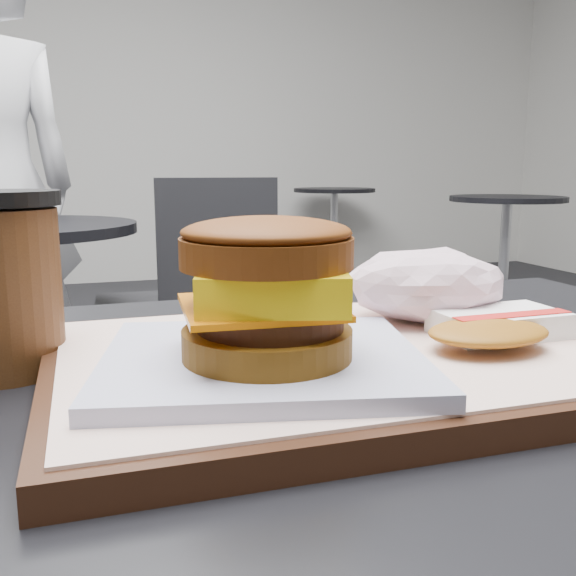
# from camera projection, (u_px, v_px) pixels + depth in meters

# --- Properties ---
(serving_tray) EXTENTS (0.38, 0.28, 0.02)m
(serving_tray) POSITION_uv_depth(u_px,v_px,m) (336.00, 361.00, 0.44)
(serving_tray) COLOR black
(serving_tray) RESTS_ON customer_table
(breakfast_sandwich) EXTENTS (0.22, 0.21, 0.09)m
(breakfast_sandwich) POSITION_uv_depth(u_px,v_px,m) (266.00, 307.00, 0.38)
(breakfast_sandwich) COLOR silver
(breakfast_sandwich) RESTS_ON serving_tray
(hash_brown) EXTENTS (0.12, 0.09, 0.02)m
(hash_brown) POSITION_uv_depth(u_px,v_px,m) (494.00, 327.00, 0.45)
(hash_brown) COLOR white
(hash_brown) RESTS_ON serving_tray
(crumpled_wrapper) EXTENTS (0.13, 0.10, 0.06)m
(crumpled_wrapper) POSITION_uv_depth(u_px,v_px,m) (427.00, 284.00, 0.51)
(crumpled_wrapper) COLOR white
(crumpled_wrapper) RESTS_ON serving_tray
(coffee_cup) EXTENTS (0.08, 0.08, 0.12)m
(coffee_cup) POSITION_uv_depth(u_px,v_px,m) (1.00, 284.00, 0.43)
(coffee_cup) COLOR #40230F
(coffee_cup) RESTS_ON customer_table
(neighbor_table) EXTENTS (0.70, 0.70, 0.75)m
(neighbor_table) POSITION_uv_depth(u_px,v_px,m) (19.00, 291.00, 1.91)
(neighbor_table) COLOR black
(neighbor_table) RESTS_ON ground
(neighbor_chair) EXTENTS (0.61, 0.44, 0.88)m
(neighbor_chair) POSITION_uv_depth(u_px,v_px,m) (182.00, 292.00, 2.10)
(neighbor_chair) COLOR #A4A4A9
(neighbor_chair) RESTS_ON ground
(bg_table_near) EXTENTS (0.66, 0.66, 0.75)m
(bg_table_near) POSITION_uv_depth(u_px,v_px,m) (506.00, 229.00, 3.75)
(bg_table_near) COLOR black
(bg_table_near) RESTS_ON ground
(bg_table_far) EXTENTS (0.66, 0.66, 0.75)m
(bg_table_far) POSITION_uv_depth(u_px,v_px,m) (334.00, 212.00, 5.22)
(bg_table_far) COLOR black
(bg_table_far) RESTS_ON ground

